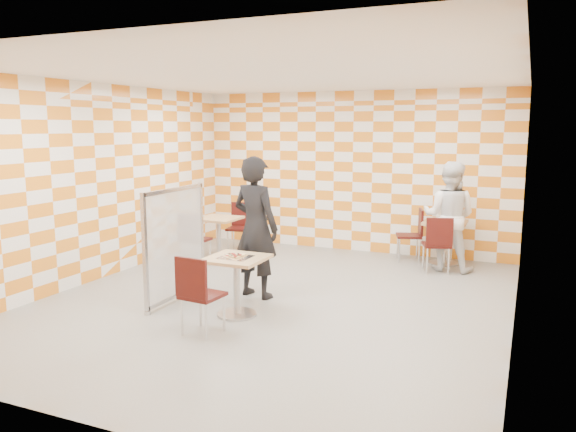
% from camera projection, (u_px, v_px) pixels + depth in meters
% --- Properties ---
extents(room_shell, '(7.00, 7.00, 7.00)m').
position_uv_depth(room_shell, '(291.00, 187.00, 7.87)').
color(room_shell, gray).
rests_on(room_shell, ground).
extents(main_table, '(0.70, 0.70, 0.75)m').
position_uv_depth(main_table, '(236.00, 276.00, 6.97)').
color(main_table, tan).
rests_on(main_table, ground).
extents(second_table, '(0.70, 0.70, 0.75)m').
position_uv_depth(second_table, '(445.00, 235.00, 9.60)').
color(second_table, tan).
rests_on(second_table, ground).
extents(empty_table, '(0.70, 0.70, 0.75)m').
position_uv_depth(empty_table, '(219.00, 231.00, 9.99)').
color(empty_table, tan).
rests_on(empty_table, ground).
extents(chair_main_front, '(0.46, 0.47, 0.92)m').
position_uv_depth(chair_main_front, '(197.00, 289.00, 6.27)').
color(chair_main_front, '#380D0B').
rests_on(chair_main_front, ground).
extents(chair_second_front, '(0.54, 0.55, 0.92)m').
position_uv_depth(chair_second_front, '(438.00, 240.00, 8.98)').
color(chair_second_front, '#380D0B').
rests_on(chair_second_front, ground).
extents(chair_second_side, '(0.53, 0.53, 0.92)m').
position_uv_depth(chair_second_side, '(414.00, 231.00, 9.82)').
color(chair_second_side, '#380D0B').
rests_on(chair_second_side, ground).
extents(chair_empty_near, '(0.43, 0.44, 0.92)m').
position_uv_depth(chair_empty_near, '(193.00, 235.00, 9.41)').
color(chair_empty_near, '#380D0B').
rests_on(chair_empty_near, ground).
extents(chair_empty_far, '(0.49, 0.50, 0.92)m').
position_uv_depth(chair_empty_far, '(241.00, 223.00, 10.60)').
color(chair_empty_far, '#380D0B').
rests_on(chair_empty_far, ground).
extents(partition, '(0.08, 1.38, 1.55)m').
position_uv_depth(partition, '(175.00, 244.00, 7.53)').
color(partition, white).
rests_on(partition, ground).
extents(man_dark, '(0.80, 0.61, 1.95)m').
position_uv_depth(man_dark, '(256.00, 227.00, 7.70)').
color(man_dark, black).
rests_on(man_dark, ground).
extents(man_white, '(0.92, 0.75, 1.79)m').
position_uv_depth(man_white, '(449.00, 216.00, 9.16)').
color(man_white, white).
rests_on(man_white, ground).
extents(pizza_on_foil, '(0.40, 0.40, 0.04)m').
position_uv_depth(pizza_on_foil, '(236.00, 256.00, 6.92)').
color(pizza_on_foil, silver).
rests_on(pizza_on_foil, main_table).
extents(sport_bottle, '(0.06, 0.06, 0.20)m').
position_uv_depth(sport_bottle, '(438.00, 215.00, 9.70)').
color(sport_bottle, white).
rests_on(sport_bottle, second_table).
extents(soda_bottle, '(0.07, 0.07, 0.23)m').
position_uv_depth(soda_bottle, '(456.00, 215.00, 9.53)').
color(soda_bottle, black).
rests_on(soda_bottle, second_table).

